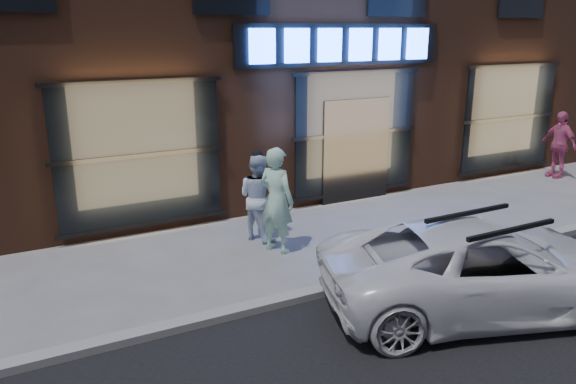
% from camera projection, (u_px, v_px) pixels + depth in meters
% --- Properties ---
extents(ground, '(90.00, 90.00, 0.00)m').
position_uv_depth(ground, '(476.00, 256.00, 10.11)').
color(ground, slate).
rests_on(ground, ground).
extents(curb, '(60.00, 0.25, 0.12)m').
position_uv_depth(curb, '(477.00, 253.00, 10.10)').
color(curb, gray).
rests_on(curb, ground).
extents(man_bowtie, '(0.74, 0.84, 1.95)m').
position_uv_depth(man_bowtie, '(277.00, 200.00, 10.10)').
color(man_bowtie, '#B7F1D9').
rests_on(man_bowtie, ground).
extents(man_cap, '(0.93, 1.01, 1.69)m').
position_uv_depth(man_cap, '(258.00, 197.00, 10.74)').
color(man_cap, white).
rests_on(man_cap, ground).
extents(passerby, '(0.51, 1.09, 1.81)m').
position_uv_depth(passerby, '(559.00, 144.00, 15.26)').
color(passerby, '#CB5384').
rests_on(passerby, ground).
extents(white_suv, '(5.14, 3.53, 1.31)m').
position_uv_depth(white_suv, '(484.00, 267.00, 8.06)').
color(white_suv, white).
rests_on(white_suv, ground).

